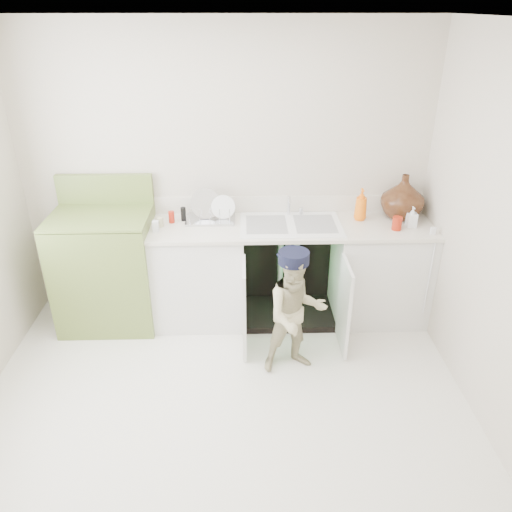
{
  "coord_description": "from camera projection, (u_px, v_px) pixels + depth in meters",
  "views": [
    {
      "loc": [
        0.15,
        -2.65,
        2.57
      ],
      "look_at": [
        0.24,
        0.7,
        0.86
      ],
      "focal_mm": 35.0,
      "sensor_mm": 36.0,
      "label": 1
    }
  ],
  "objects": [
    {
      "name": "avocado_stove",
      "position": [
        107.0,
        268.0,
        4.31
      ],
      "size": [
        0.82,
        0.65,
        1.27
      ],
      "color": "olive",
      "rests_on": "ground"
    },
    {
      "name": "room_shell",
      "position": [
        218.0,
        252.0,
        2.96
      ],
      "size": [
        6.0,
        5.5,
        1.26
      ],
      "color": "beige",
      "rests_on": "ground"
    },
    {
      "name": "ground",
      "position": [
        224.0,
        410.0,
        3.52
      ],
      "size": [
        3.5,
        3.5,
        0.0
      ],
      "primitive_type": "plane",
      "color": "beige",
      "rests_on": "ground"
    },
    {
      "name": "counter_run",
      "position": [
        295.0,
        267.0,
        4.4
      ],
      "size": [
        2.44,
        1.02,
        1.28
      ],
      "color": "silver",
      "rests_on": "ground"
    },
    {
      "name": "repair_worker",
      "position": [
        296.0,
        312.0,
        3.72
      ],
      "size": [
        0.55,
        0.63,
        1.01
      ],
      "rotation": [
        0.0,
        0.0,
        0.21
      ],
      "color": "beige",
      "rests_on": "ground"
    }
  ]
}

